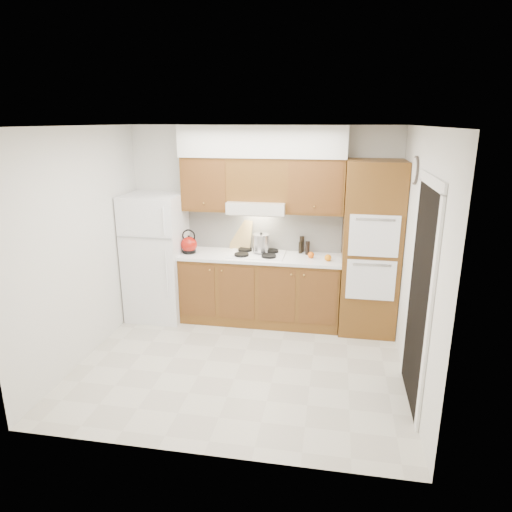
{
  "coord_description": "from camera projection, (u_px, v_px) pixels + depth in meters",
  "views": [
    {
      "loc": [
        0.97,
        -4.52,
        2.65
      ],
      "look_at": [
        0.1,
        0.45,
        1.15
      ],
      "focal_mm": 32.0,
      "sensor_mm": 36.0,
      "label": 1
    }
  ],
  "objects": [
    {
      "name": "floor",
      "position": [
        241.0,
        363.0,
        5.18
      ],
      "size": [
        3.6,
        3.6,
        0.0
      ],
      "primitive_type": "plane",
      "color": "beige",
      "rests_on": "ground"
    },
    {
      "name": "ceiling",
      "position": [
        238.0,
        126.0,
        4.44
      ],
      "size": [
        3.6,
        3.6,
        0.0
      ],
      "primitive_type": "plane",
      "color": "white",
      "rests_on": "wall_back"
    },
    {
      "name": "wall_back",
      "position": [
        262.0,
        224.0,
        6.23
      ],
      "size": [
        3.6,
        0.02,
        2.6
      ],
      "primitive_type": "cube",
      "color": "silver",
      "rests_on": "floor"
    },
    {
      "name": "wall_left",
      "position": [
        82.0,
        246.0,
        5.11
      ],
      "size": [
        0.02,
        3.0,
        2.6
      ],
      "primitive_type": "cube",
      "color": "silver",
      "rests_on": "floor"
    },
    {
      "name": "wall_right",
      "position": [
        417.0,
        263.0,
        4.52
      ],
      "size": [
        0.02,
        3.0,
        2.6
      ],
      "primitive_type": "cube",
      "color": "silver",
      "rests_on": "floor"
    },
    {
      "name": "fridge",
      "position": [
        157.0,
        257.0,
        6.25
      ],
      "size": [
        0.75,
        0.72,
        1.72
      ],
      "primitive_type": "cube",
      "color": "white",
      "rests_on": "floor"
    },
    {
      "name": "base_cabinets",
      "position": [
        260.0,
        290.0,
        6.18
      ],
      "size": [
        2.11,
        0.6,
        0.9
      ],
      "primitive_type": "cube",
      "color": "brown",
      "rests_on": "floor"
    },
    {
      "name": "countertop",
      "position": [
        260.0,
        257.0,
        6.04
      ],
      "size": [
        2.13,
        0.62,
        0.04
      ],
      "primitive_type": "cube",
      "color": "white",
      "rests_on": "base_cabinets"
    },
    {
      "name": "backsplash",
      "position": [
        264.0,
        230.0,
        6.23
      ],
      "size": [
        2.11,
        0.03,
        0.56
      ],
      "primitive_type": "cube",
      "color": "white",
      "rests_on": "countertop"
    },
    {
      "name": "oven_cabinet",
      "position": [
        371.0,
        249.0,
        5.74
      ],
      "size": [
        0.7,
        0.65,
        2.2
      ],
      "primitive_type": "cube",
      "color": "brown",
      "rests_on": "floor"
    },
    {
      "name": "upper_cab_left",
      "position": [
        207.0,
        184.0,
        6.03
      ],
      "size": [
        0.63,
        0.33,
        0.7
      ],
      "primitive_type": "cube",
      "color": "brown",
      "rests_on": "wall_back"
    },
    {
      "name": "upper_cab_right",
      "position": [
        316.0,
        186.0,
        5.8
      ],
      "size": [
        0.73,
        0.33,
        0.7
      ],
      "primitive_type": "cube",
      "color": "brown",
      "rests_on": "wall_back"
    },
    {
      "name": "range_hood",
      "position": [
        258.0,
        207.0,
        5.94
      ],
      "size": [
        0.75,
        0.45,
        0.15
      ],
      "primitive_type": "cube",
      "color": "silver",
      "rests_on": "wall_back"
    },
    {
      "name": "upper_cab_over_hood",
      "position": [
        258.0,
        179.0,
        5.9
      ],
      "size": [
        0.75,
        0.33,
        0.55
      ],
      "primitive_type": "cube",
      "color": "brown",
      "rests_on": "range_hood"
    },
    {
      "name": "soffit",
      "position": [
        262.0,
        141.0,
        5.74
      ],
      "size": [
        2.13,
        0.36,
        0.4
      ],
      "primitive_type": "cube",
      "color": "silver",
      "rests_on": "wall_back"
    },
    {
      "name": "cooktop",
      "position": [
        257.0,
        254.0,
        6.06
      ],
      "size": [
        0.74,
        0.5,
        0.01
      ],
      "primitive_type": "cube",
      "color": "white",
      "rests_on": "countertop"
    },
    {
      "name": "doorway",
      "position": [
        419.0,
        299.0,
        4.26
      ],
      "size": [
        0.02,
        0.9,
        2.1
      ],
      "primitive_type": "cube",
      "color": "black",
      "rests_on": "floor"
    },
    {
      "name": "wall_clock",
      "position": [
        415.0,
        170.0,
        4.79
      ],
      "size": [
        0.02,
        0.3,
        0.3
      ],
      "primitive_type": "cylinder",
      "rotation": [
        0.0,
        1.57,
        0.0
      ],
      "color": "#3F3833",
      "rests_on": "wall_right"
    },
    {
      "name": "kettle",
      "position": [
        189.0,
        245.0,
        6.1
      ],
      "size": [
        0.24,
        0.24,
        0.22
      ],
      "primitive_type": "sphere",
      "rotation": [
        0.0,
        0.0,
        0.12
      ],
      "color": "maroon",
      "rests_on": "countertop"
    },
    {
      "name": "cutting_board",
      "position": [
        241.0,
        235.0,
        6.27
      ],
      "size": [
        0.33,
        0.21,
        0.42
      ],
      "primitive_type": "cube",
      "rotation": [
        -0.21,
        0.0,
        -0.35
      ],
      "color": "tan",
      "rests_on": "countertop"
    },
    {
      "name": "stock_pot",
      "position": [
        261.0,
        243.0,
        6.07
      ],
      "size": [
        0.23,
        0.23,
        0.23
      ],
      "primitive_type": "cylinder",
      "rotation": [
        0.0,
        0.0,
        -0.08
      ],
      "color": "#B6B5BA",
      "rests_on": "cooktop"
    },
    {
      "name": "condiment_a",
      "position": [
        302.0,
        244.0,
        6.16
      ],
      "size": [
        0.08,
        0.08,
        0.22
      ],
      "primitive_type": "cylinder",
      "rotation": [
        0.0,
        0.0,
        -0.42
      ],
      "color": "black",
      "rests_on": "countertop"
    },
    {
      "name": "condiment_b",
      "position": [
        308.0,
        248.0,
        6.04
      ],
      "size": [
        0.06,
        0.06,
        0.18
      ],
      "primitive_type": "cylinder",
      "rotation": [
        0.0,
        0.0,
        -0.04
      ],
      "color": "black",
      "rests_on": "countertop"
    },
    {
      "name": "condiment_c",
      "position": [
        301.0,
        248.0,
        6.11
      ],
      "size": [
        0.06,
        0.06,
        0.15
      ],
      "primitive_type": "cylinder",
      "rotation": [
        0.0,
        0.0,
        0.26
      ],
      "color": "black",
      "rests_on": "countertop"
    },
    {
      "name": "orange_near",
      "position": [
        328.0,
        258.0,
        5.77
      ],
      "size": [
        0.11,
        0.11,
        0.09
      ],
      "primitive_type": "sphere",
      "rotation": [
        0.0,
        0.0,
        -0.41
      ],
      "color": "orange",
      "rests_on": "countertop"
    },
    {
      "name": "orange_far",
      "position": [
        311.0,
        255.0,
        5.9
      ],
      "size": [
        0.11,
        0.11,
        0.08
      ],
      "primitive_type": "sphere",
      "rotation": [
        0.0,
        0.0,
        0.37
      ],
      "color": "orange",
      "rests_on": "countertop"
    }
  ]
}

